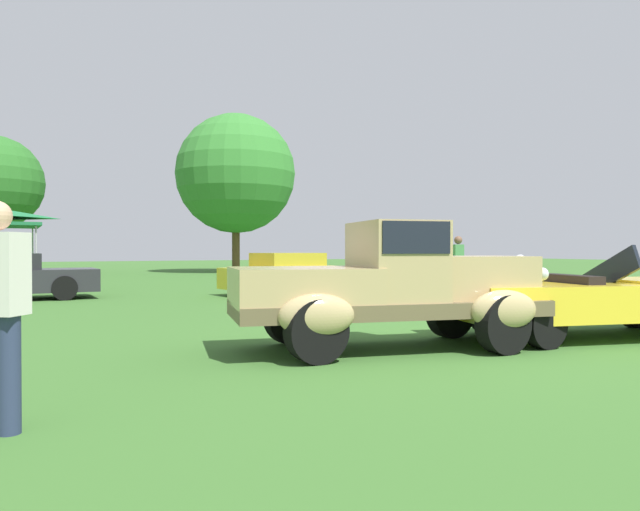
{
  "coord_description": "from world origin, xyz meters",
  "views": [
    {
      "loc": [
        -5.06,
        -6.65,
        1.34
      ],
      "look_at": [
        0.05,
        3.06,
        1.22
      ],
      "focal_mm": 32.98,
      "sensor_mm": 36.0,
      "label": 1
    }
  ],
  "objects_px": {
    "show_car_yellow": "(292,274)",
    "show_car_charcoal": "(5,277)",
    "feature_pickup_truck": "(390,285)",
    "neighbor_convertible": "(602,299)",
    "spectator_between_cars": "(458,264)"
  },
  "relations": [
    {
      "from": "feature_pickup_truck",
      "to": "show_car_yellow",
      "type": "relative_size",
      "value": 1.02
    },
    {
      "from": "show_car_charcoal",
      "to": "show_car_yellow",
      "type": "xyz_separation_m",
      "value": [
        7.44,
        -1.7,
        -0.0
      ]
    },
    {
      "from": "spectator_between_cars",
      "to": "neighbor_convertible",
      "type": "bearing_deg",
      "value": -113.79
    },
    {
      "from": "show_car_charcoal",
      "to": "neighbor_convertible",
      "type": "bearing_deg",
      "value": -54.65
    },
    {
      "from": "show_car_yellow",
      "to": "show_car_charcoal",
      "type": "bearing_deg",
      "value": 167.14
    },
    {
      "from": "feature_pickup_truck",
      "to": "spectator_between_cars",
      "type": "xyz_separation_m",
      "value": [
        6.39,
        5.99,
        0.05
      ]
    },
    {
      "from": "show_car_charcoal",
      "to": "feature_pickup_truck",
      "type": "bearing_deg",
      "value": -66.9
    },
    {
      "from": "feature_pickup_truck",
      "to": "show_car_charcoal",
      "type": "xyz_separation_m",
      "value": [
        -4.62,
        10.83,
        -0.26
      ]
    },
    {
      "from": "neighbor_convertible",
      "to": "show_car_yellow",
      "type": "bearing_deg",
      "value": 93.91
    },
    {
      "from": "show_car_charcoal",
      "to": "spectator_between_cars",
      "type": "height_order",
      "value": "spectator_between_cars"
    },
    {
      "from": "show_car_charcoal",
      "to": "spectator_between_cars",
      "type": "distance_m",
      "value": 12.03
    },
    {
      "from": "neighbor_convertible",
      "to": "spectator_between_cars",
      "type": "bearing_deg",
      "value": 66.21
    },
    {
      "from": "show_car_yellow",
      "to": "feature_pickup_truck",
      "type": "bearing_deg",
      "value": -107.17
    },
    {
      "from": "neighbor_convertible",
      "to": "spectator_between_cars",
      "type": "height_order",
      "value": "spectator_between_cars"
    },
    {
      "from": "neighbor_convertible",
      "to": "show_car_charcoal",
      "type": "relative_size",
      "value": 1.09
    }
  ]
}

